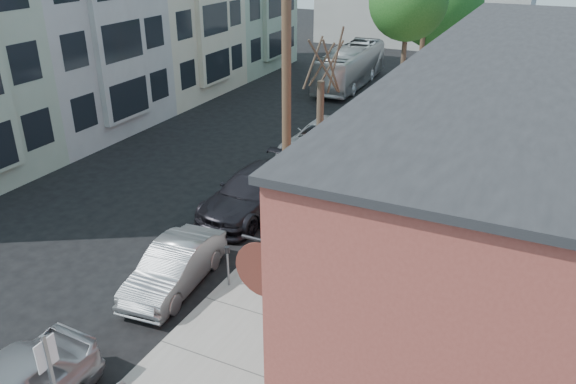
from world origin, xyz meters
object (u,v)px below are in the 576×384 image
at_px(tree_bare, 319,150).
at_px(tree_leafy_mid, 408,2).
at_px(parking_meter_near, 228,260).
at_px(parking_meter_far, 343,153).
at_px(car_3, 324,141).
at_px(car_1, 175,267).
at_px(bus, 350,66).
at_px(tree_leafy_far, 440,5).
at_px(utility_pole_near, 285,77).
at_px(car_2, 254,192).
at_px(cyclist, 277,257).
at_px(patron_grey, 347,282).

height_order(tree_bare, tree_leafy_mid, tree_leafy_mid).
xyz_separation_m(parking_meter_near, parking_meter_far, (0.00, 9.19, 0.00)).
bearing_deg(car_3, car_1, -88.53).
xyz_separation_m(parking_meter_far, bus, (-4.85, 14.44, 0.29)).
bearing_deg(parking_meter_near, car_1, -159.95).
height_order(tree_leafy_mid, tree_leafy_far, tree_leafy_mid).
relative_size(utility_pole_near, car_3, 1.73).
bearing_deg(parking_meter_near, car_2, 110.09).
relative_size(car_1, bus, 0.44).
bearing_deg(parking_meter_near, cyclist, 34.51).
bearing_deg(patron_grey, car_3, -146.71).
height_order(parking_meter_near, tree_leafy_far, tree_leafy_far).
relative_size(tree_bare, car_3, 0.82).
distance_m(tree_bare, car_2, 2.92).
distance_m(tree_leafy_mid, car_1, 17.43).
distance_m(parking_meter_near, bus, 24.12).
distance_m(utility_pole_near, tree_leafy_mid, 12.47).
height_order(parking_meter_near, parking_meter_far, same).
xyz_separation_m(cyclist, car_2, (-2.85, 3.89, -0.15)).
relative_size(parking_meter_far, bus, 0.14).
xyz_separation_m(tree_bare, patron_grey, (2.85, -4.84, -1.57)).
height_order(tree_leafy_mid, car_2, tree_leafy_mid).
distance_m(parking_meter_far, bus, 15.23).
height_order(utility_pole_near, car_1, utility_pole_near).
height_order(tree_leafy_far, cyclist, tree_leafy_far).
height_order(tree_leafy_mid, bus, tree_leafy_mid).
xyz_separation_m(car_1, bus, (-3.40, 24.16, 0.62)).
bearing_deg(utility_pole_near, cyclist, -69.11).
bearing_deg(tree_bare, tree_leafy_far, 90.00).
distance_m(utility_pole_near, car_1, 6.37).
xyz_separation_m(tree_leafy_far, car_1, (-2.00, -23.88, -4.73)).
height_order(parking_meter_far, tree_bare, tree_bare).
bearing_deg(cyclist, parking_meter_far, -83.22).
distance_m(cyclist, car_2, 4.82).
bearing_deg(car_3, parking_meter_far, -45.26).
height_order(parking_meter_near, car_1, parking_meter_near).
height_order(car_3, bus, bus).
bearing_deg(parking_meter_near, car_3, 97.70).
xyz_separation_m(tree_leafy_mid, car_2, (-2.26, -11.16, -5.55)).
distance_m(parking_meter_near, patron_grey, 3.43).
xyz_separation_m(parking_meter_near, bus, (-4.85, 23.63, 0.29)).
height_order(parking_meter_far, tree_leafy_mid, tree_leafy_mid).
bearing_deg(parking_meter_far, car_3, 133.27).
distance_m(cyclist, car_1, 2.92).
xyz_separation_m(parking_meter_near, car_2, (-1.71, 4.67, -0.21)).
relative_size(parking_meter_near, cyclist, 0.80).
bearing_deg(tree_leafy_mid, car_2, -101.44).
relative_size(tree_leafy_far, cyclist, 5.02).
bearing_deg(patron_grey, car_2, -121.71).
bearing_deg(patron_grey, utility_pole_near, -124.43).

